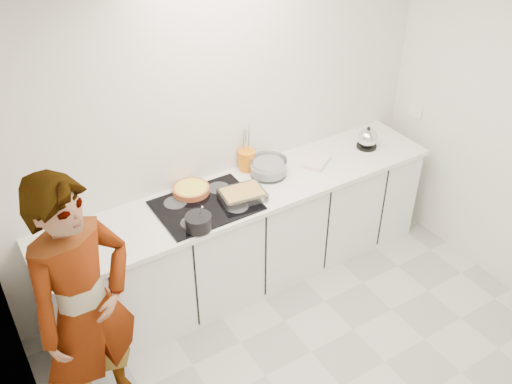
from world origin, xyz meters
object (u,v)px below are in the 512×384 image
tart_dish (191,189)px  cook (86,310)px  saucepan (198,222)px  kettle (367,139)px  mixing_bowl (269,168)px  baking_dish (242,194)px  hob (206,205)px  utensil_crock (247,160)px

tart_dish → cook: 1.30m
saucepan → kettle: kettle is taller
tart_dish → kettle: kettle is taller
mixing_bowl → baking_dish: bearing=-152.1°
saucepan → cook: 0.97m
saucepan → hob: bearing=52.0°
hob → mixing_bowl: bearing=10.5°
baking_dish → cook: bearing=-160.2°
saucepan → kettle: size_ratio=1.02×
saucepan → cook: size_ratio=0.12×
saucepan → utensil_crock: 0.84m
hob → baking_dish: size_ratio=2.05×
hob → cook: bearing=-152.8°
baking_dish → mixing_bowl: 0.40m
utensil_crock → cook: size_ratio=0.09×
hob → utensil_crock: bearing=28.1°
hob → kettle: 1.56m
hob → kettle: kettle is taller
utensil_crock → hob: bearing=-151.9°
hob → utensil_crock: size_ratio=4.33×
hob → tart_dish: (-0.02, 0.20, 0.03)m
tart_dish → mixing_bowl: 0.64m
hob → saucepan: 0.28m
hob → cook: 1.21m
saucepan → kettle: 1.75m
hob → mixing_bowl: mixing_bowl is taller
baking_dish → cook: size_ratio=0.19×
hob → kettle: (1.56, 0.03, 0.08)m
hob → kettle: bearing=1.1°
baking_dish → kettle: kettle is taller
utensil_crock → cook: cook is taller
hob → baking_dish: (0.27, -0.07, 0.04)m
baking_dish → kettle: (1.29, 0.10, 0.03)m
cook → utensil_crock: bearing=7.8°
kettle → utensil_crock: size_ratio=1.31×
tart_dish → kettle: size_ratio=1.33×
mixing_bowl → cook: (-1.70, -0.67, -0.05)m
cook → saucepan: bearing=0.7°
saucepan → cook: cook is taller
baking_dish → saucepan: bearing=-161.5°
saucepan → baking_dish: bearing=18.5°
tart_dish → baking_dish: baking_dish is taller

